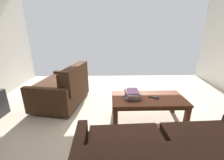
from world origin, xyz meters
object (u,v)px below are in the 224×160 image
Objects in this scene: loveseat_near at (64,88)px; coffee_table at (148,101)px; book_stack at (133,94)px; tv_remote at (154,97)px.

loveseat_near reaches higher than coffee_table.
coffee_table is at bearing 178.16° from book_stack.
book_stack reaches higher than tv_remote.
book_stack is 0.35m from tv_remote.
loveseat_near is 1.07× the size of coffee_table.
book_stack reaches higher than coffee_table.
coffee_table is at bearing -7.86° from tv_remote.
loveseat_near is at bearing -22.39° from coffee_table.
book_stack is 2.00× the size of tv_remote.
loveseat_near reaches higher than book_stack.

